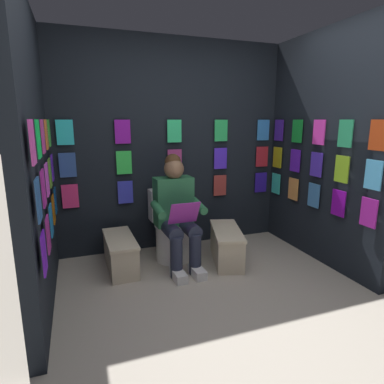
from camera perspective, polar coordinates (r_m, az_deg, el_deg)
name	(u,v)px	position (r m, az deg, el deg)	size (l,w,h in m)	color
ground_plane	(243,327)	(2.69, 9.02, -22.46)	(30.00, 30.00, 0.00)	#B2A899
display_wall_back	(173,146)	(3.92, -3.44, 8.04)	(2.83, 0.14, 2.46)	black
display_wall_left	(324,149)	(3.78, 22.19, 6.96)	(0.14, 1.79, 2.46)	black
display_wall_right	(34,160)	(2.84, -26.10, 5.06)	(0.14, 1.79, 2.46)	black
toilet	(171,230)	(3.68, -3.74, -6.63)	(0.41, 0.56, 0.77)	white
person_reading	(177,211)	(3.40, -2.65, -3.45)	(0.53, 0.69, 1.19)	#286B42
comic_longbox_near	(121,253)	(3.53, -12.48, -10.45)	(0.30, 0.71, 0.35)	beige
comic_longbox_far	(226,245)	(3.64, 6.08, -9.26)	(0.49, 0.79, 0.37)	beige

